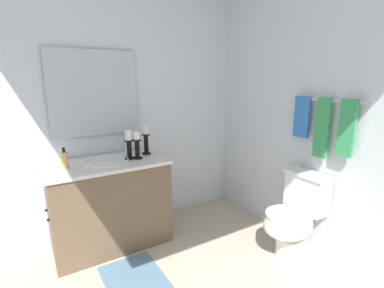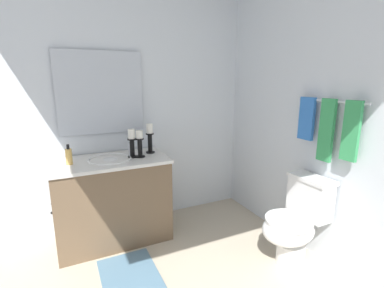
{
  "view_description": "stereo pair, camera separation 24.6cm",
  "coord_description": "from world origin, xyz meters",
  "px_view_note": "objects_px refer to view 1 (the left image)",
  "views": [
    {
      "loc": [
        1.54,
        -0.85,
        1.54
      ],
      "look_at": [
        -0.51,
        0.4,
        0.99
      ],
      "focal_mm": 25.99,
      "sensor_mm": 36.0,
      "label": 1
    },
    {
      "loc": [
        1.65,
        -0.64,
        1.54
      ],
      "look_at": [
        -0.51,
        0.4,
        0.99
      ],
      "focal_mm": 25.99,
      "sensor_mm": 36.0,
      "label": 2
    }
  ],
  "objects_px": {
    "towel_near_corner": "(347,128)",
    "vanity_cabinet": "(110,203)",
    "sink_basin": "(107,166)",
    "soap_bottle": "(65,160)",
    "candle_holder_mid": "(129,144)",
    "bath_mat": "(135,280)",
    "toilet": "(293,217)",
    "mirror": "(94,94)",
    "towel_center": "(322,128)",
    "candle_holder_tall": "(146,138)",
    "towel_bar": "(326,100)",
    "towel_near_vanity": "(302,117)",
    "candle_holder_short": "(137,144)"
  },
  "relations": [
    {
      "from": "towel_center",
      "to": "towel_bar",
      "type": "bearing_deg",
      "value": 90.0
    },
    {
      "from": "toilet",
      "to": "bath_mat",
      "type": "xyz_separation_m",
      "value": [
        -0.41,
        -1.32,
        -0.36
      ]
    },
    {
      "from": "sink_basin",
      "to": "candle_holder_tall",
      "type": "relative_size",
      "value": 1.36
    },
    {
      "from": "sink_basin",
      "to": "mirror",
      "type": "height_order",
      "value": "mirror"
    },
    {
      "from": "candle_holder_tall",
      "to": "towel_near_corner",
      "type": "relative_size",
      "value": 0.66
    },
    {
      "from": "candle_holder_mid",
      "to": "toilet",
      "type": "xyz_separation_m",
      "value": [
        1.01,
        1.11,
        -0.6
      ]
    },
    {
      "from": "towel_center",
      "to": "bath_mat",
      "type": "bearing_deg",
      "value": -106.63
    },
    {
      "from": "candle_holder_short",
      "to": "towel_near_corner",
      "type": "height_order",
      "value": "towel_near_corner"
    },
    {
      "from": "sink_basin",
      "to": "vanity_cabinet",
      "type": "bearing_deg",
      "value": -90.0
    },
    {
      "from": "towel_center",
      "to": "bath_mat",
      "type": "height_order",
      "value": "towel_center"
    },
    {
      "from": "sink_basin",
      "to": "towel_near_vanity",
      "type": "relative_size",
      "value": 1.11
    },
    {
      "from": "mirror",
      "to": "candle_holder_short",
      "type": "bearing_deg",
      "value": 40.56
    },
    {
      "from": "vanity_cabinet",
      "to": "sink_basin",
      "type": "bearing_deg",
      "value": 90.0
    },
    {
      "from": "toilet",
      "to": "towel_bar",
      "type": "relative_size",
      "value": 1.21
    },
    {
      "from": "towel_near_corner",
      "to": "vanity_cabinet",
      "type": "bearing_deg",
      "value": -130.18
    },
    {
      "from": "vanity_cabinet",
      "to": "towel_near_corner",
      "type": "distance_m",
      "value": 2.14
    },
    {
      "from": "mirror",
      "to": "candle_holder_tall",
      "type": "height_order",
      "value": "mirror"
    },
    {
      "from": "towel_center",
      "to": "towel_near_vanity",
      "type": "bearing_deg",
      "value": 180.0
    },
    {
      "from": "mirror",
      "to": "towel_near_corner",
      "type": "height_order",
      "value": "mirror"
    },
    {
      "from": "toilet",
      "to": "towel_bar",
      "type": "xyz_separation_m",
      "value": [
        0.05,
        0.22,
        1.01
      ]
    },
    {
      "from": "candle_holder_tall",
      "to": "candle_holder_short",
      "type": "xyz_separation_m",
      "value": [
        0.11,
        -0.14,
        -0.02
      ]
    },
    {
      "from": "candle_holder_mid",
      "to": "towel_near_corner",
      "type": "relative_size",
      "value": 0.61
    },
    {
      "from": "mirror",
      "to": "toilet",
      "type": "height_order",
      "value": "mirror"
    },
    {
      "from": "candle_holder_mid",
      "to": "vanity_cabinet",
      "type": "bearing_deg",
      "value": -95.22
    },
    {
      "from": "vanity_cabinet",
      "to": "towel_center",
      "type": "distance_m",
      "value": 2.01
    },
    {
      "from": "mirror",
      "to": "soap_bottle",
      "type": "relative_size",
      "value": 4.55
    },
    {
      "from": "towel_near_corner",
      "to": "bath_mat",
      "type": "relative_size",
      "value": 0.74
    },
    {
      "from": "towel_bar",
      "to": "towel_center",
      "type": "height_order",
      "value": "towel_center"
    },
    {
      "from": "vanity_cabinet",
      "to": "towel_near_corner",
      "type": "relative_size",
      "value": 2.39
    },
    {
      "from": "soap_bottle",
      "to": "towel_near_corner",
      "type": "xyz_separation_m",
      "value": [
        1.28,
        1.87,
        0.28
      ]
    },
    {
      "from": "soap_bottle",
      "to": "towel_near_vanity",
      "type": "xyz_separation_m",
      "value": [
        0.86,
        1.87,
        0.33
      ]
    },
    {
      "from": "vanity_cabinet",
      "to": "towel_bar",
      "type": "distance_m",
      "value": 2.12
    },
    {
      "from": "towel_bar",
      "to": "towel_near_vanity",
      "type": "relative_size",
      "value": 1.7
    },
    {
      "from": "sink_basin",
      "to": "candle_holder_tall",
      "type": "height_order",
      "value": "candle_holder_tall"
    },
    {
      "from": "vanity_cabinet",
      "to": "towel_near_vanity",
      "type": "xyz_separation_m",
      "value": [
        0.87,
        1.52,
        0.81
      ]
    },
    {
      "from": "vanity_cabinet",
      "to": "towel_near_vanity",
      "type": "distance_m",
      "value": 1.93
    },
    {
      "from": "mirror",
      "to": "candle_holder_short",
      "type": "relative_size",
      "value": 3.17
    },
    {
      "from": "soap_bottle",
      "to": "candle_holder_short",
      "type": "bearing_deg",
      "value": 86.88
    },
    {
      "from": "sink_basin",
      "to": "candle_holder_mid",
      "type": "bearing_deg",
      "value": 84.76
    },
    {
      "from": "candle_holder_short",
      "to": "candle_holder_tall",
      "type": "bearing_deg",
      "value": 130.01
    },
    {
      "from": "towel_near_vanity",
      "to": "towel_near_corner",
      "type": "xyz_separation_m",
      "value": [
        0.41,
        0.0,
        -0.04
      ]
    },
    {
      "from": "bath_mat",
      "to": "toilet",
      "type": "bearing_deg",
      "value": 72.91
    },
    {
      "from": "toilet",
      "to": "towel_bar",
      "type": "bearing_deg",
      "value": 77.51
    },
    {
      "from": "towel_near_corner",
      "to": "candle_holder_mid",
      "type": "bearing_deg",
      "value": -133.96
    },
    {
      "from": "candle_holder_mid",
      "to": "bath_mat",
      "type": "height_order",
      "value": "candle_holder_mid"
    },
    {
      "from": "candle_holder_mid",
      "to": "toilet",
      "type": "bearing_deg",
      "value": 47.65
    },
    {
      "from": "sink_basin",
      "to": "soap_bottle",
      "type": "xyz_separation_m",
      "value": [
        0.01,
        -0.35,
        0.11
      ]
    },
    {
      "from": "vanity_cabinet",
      "to": "soap_bottle",
      "type": "bearing_deg",
      "value": -88.24
    },
    {
      "from": "vanity_cabinet",
      "to": "toilet",
      "type": "bearing_deg",
      "value": 51.99
    },
    {
      "from": "vanity_cabinet",
      "to": "sink_basin",
      "type": "xyz_separation_m",
      "value": [
        0.0,
        0.0,
        0.37
      ]
    }
  ]
}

